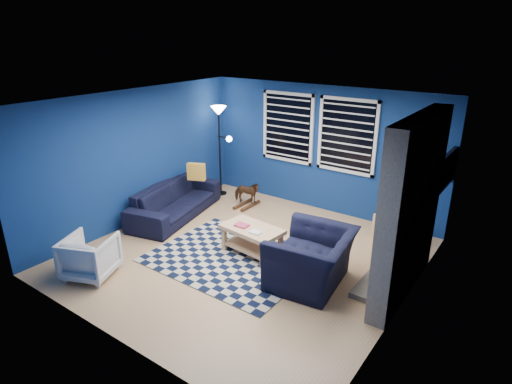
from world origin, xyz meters
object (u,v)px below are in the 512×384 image
(armchair_big, at_px, (311,258))
(floor_lamp, at_px, (220,123))
(tv, at_px, (446,171))
(cabinet, at_px, (391,227))
(sofa, at_px, (175,200))
(coffee_table, at_px, (252,235))
(rocking_horse, at_px, (247,193))
(armchair_bent, at_px, (90,256))

(armchair_big, height_order, floor_lamp, floor_lamp)
(tv, xyz_separation_m, cabinet, (-0.72, -0.06, -1.16))
(sofa, distance_m, coffee_table, 2.17)
(rocking_horse, height_order, cabinet, rocking_horse)
(armchair_big, relative_size, cabinet, 1.97)
(sofa, height_order, armchair_big, armchair_big)
(tv, bearing_deg, armchair_big, -120.26)
(tv, bearing_deg, coffee_table, -142.25)
(cabinet, bearing_deg, floor_lamp, -163.62)
(tv, relative_size, rocking_horse, 1.79)
(sofa, xyz_separation_m, rocking_horse, (0.86, 1.19, -0.02))
(armchair_big, relative_size, floor_lamp, 0.62)
(rocking_horse, relative_size, floor_lamp, 0.28)
(tv, height_order, coffee_table, tv)
(cabinet, bearing_deg, tv, 21.12)
(sofa, xyz_separation_m, armchair_bent, (0.57, -2.31, -0.00))
(rocking_horse, xyz_separation_m, cabinet, (2.96, 0.24, -0.07))
(floor_lamp, bearing_deg, armchair_bent, -81.01)
(tv, distance_m, armchair_bent, 5.61)
(armchair_bent, relative_size, floor_lamp, 0.36)
(floor_lamp, bearing_deg, coffee_table, -40.15)
(armchair_bent, distance_m, cabinet, 4.96)
(tv, height_order, sofa, tv)
(tv, bearing_deg, rocking_horse, -175.41)
(tv, relative_size, floor_lamp, 0.51)
(armchair_big, bearing_deg, floor_lamp, -128.23)
(sofa, xyz_separation_m, cabinet, (3.82, 1.43, -0.09))
(cabinet, distance_m, floor_lamp, 4.09)
(armchair_big, height_order, armchair_bent, armchair_big)
(armchair_big, relative_size, coffee_table, 1.16)
(coffee_table, distance_m, cabinet, 2.48)
(armchair_big, bearing_deg, armchair_bent, -65.25)
(cabinet, relative_size, floor_lamp, 0.31)
(armchair_bent, relative_size, cabinet, 1.14)
(cabinet, bearing_deg, rocking_horse, -158.82)
(tv, height_order, rocking_horse, tv)
(cabinet, bearing_deg, sofa, -142.88)
(tv, xyz_separation_m, armchair_bent, (-3.98, -3.80, -1.08))
(rocking_horse, bearing_deg, armchair_big, -144.31)
(sofa, bearing_deg, rocking_horse, -48.84)
(sofa, relative_size, floor_lamp, 1.13)
(armchair_bent, bearing_deg, cabinet, -153.97)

